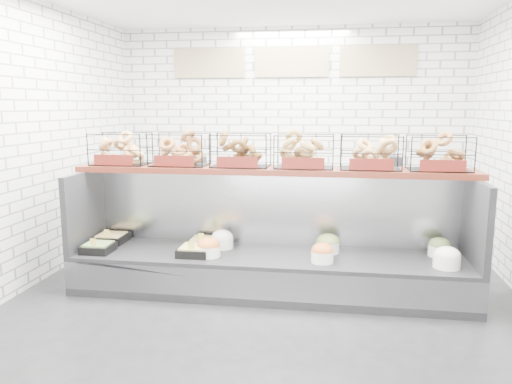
# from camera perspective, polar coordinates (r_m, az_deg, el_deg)

# --- Properties ---
(ground) EXTENTS (5.50, 5.50, 0.00)m
(ground) POSITION_cam_1_polar(r_m,az_deg,el_deg) (4.97, 1.03, -12.47)
(ground) COLOR black
(ground) RESTS_ON ground
(room_shell) EXTENTS (5.02, 5.51, 3.01)m
(room_shell) POSITION_cam_1_polar(r_m,az_deg,el_deg) (5.20, 2.02, 11.72)
(room_shell) COLOR silver
(room_shell) RESTS_ON ground
(display_case) EXTENTS (4.00, 0.90, 1.20)m
(display_case) POSITION_cam_1_polar(r_m,az_deg,el_deg) (5.18, 1.56, -7.72)
(display_case) COLOR black
(display_case) RESTS_ON ground
(bagel_shelf) EXTENTS (4.10, 0.50, 0.40)m
(bagel_shelf) POSITION_cam_1_polar(r_m,az_deg,el_deg) (5.14, 1.88, 4.36)
(bagel_shelf) COLOR #48170F
(bagel_shelf) RESTS_ON display_case
(prep_counter) EXTENTS (4.00, 0.60, 1.20)m
(prep_counter) POSITION_cam_1_polar(r_m,az_deg,el_deg) (7.16, 3.63, -1.61)
(prep_counter) COLOR #93969B
(prep_counter) RESTS_ON ground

